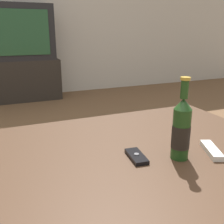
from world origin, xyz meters
TOP-DOWN VIEW (x-y plane):
  - coffee_table at (0.00, 0.00)m, footprint 1.30×0.87m
  - tv_stand at (-0.14, 2.76)m, footprint 0.96×0.37m
  - television at (-0.14, 2.76)m, footprint 0.86×0.38m
  - beer_bottle at (0.17, -0.12)m, footprint 0.06×0.06m
  - cell_phone at (0.03, -0.06)m, footprint 0.06×0.12m
  - remote_control at (0.30, -0.13)m, footprint 0.09×0.15m

SIDE VIEW (x-z plane):
  - tv_stand at x=-0.14m, z-range 0.00..0.52m
  - coffee_table at x=0.00m, z-range 0.17..0.61m
  - cell_phone at x=0.03m, z-range 0.44..0.46m
  - remote_control at x=0.30m, z-range 0.44..0.46m
  - beer_bottle at x=0.17m, z-range 0.41..0.69m
  - television at x=-0.14m, z-range 0.52..1.19m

